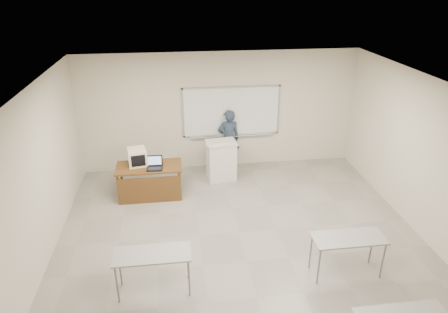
{
  "coord_description": "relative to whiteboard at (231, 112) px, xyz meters",
  "views": [
    {
      "loc": [
        -1.14,
        -5.59,
        4.67
      ],
      "look_at": [
        -0.12,
        2.2,
        1.07
      ],
      "focal_mm": 32.0,
      "sensor_mm": 36.0,
      "label": 1
    }
  ],
  "objects": [
    {
      "name": "crt_monitor",
      "position": [
        -2.32,
        -1.24,
        -0.55
      ],
      "size": [
        0.41,
        0.45,
        0.38
      ],
      "rotation": [
        0.0,
        0.0,
        0.17
      ],
      "color": "beige",
      "rests_on": "instructor_desk"
    },
    {
      "name": "podium",
      "position": [
        -0.36,
        -0.77,
        -0.98
      ],
      "size": [
        0.71,
        0.52,
        1.0
      ],
      "rotation": [
        0.0,
        0.0,
        0.1
      ],
      "color": "silver",
      "rests_on": "floor"
    },
    {
      "name": "laptop",
      "position": [
        -1.94,
        -1.49,
        -0.67
      ],
      "size": [
        0.35,
        0.32,
        0.26
      ],
      "rotation": [
        0.0,
        0.0,
        -0.03
      ],
      "color": "black",
      "rests_on": "instructor_desk"
    },
    {
      "name": "floor",
      "position": [
        -0.3,
        -3.97,
        -1.49
      ],
      "size": [
        7.0,
        8.0,
        0.01
      ],
      "primitive_type": "cube",
      "color": "gray",
      "rests_on": "ground"
    },
    {
      "name": "keyboard",
      "position": [
        -0.51,
        -0.89,
        -0.47
      ],
      "size": [
        0.49,
        0.26,
        0.03
      ],
      "primitive_type": "cube",
      "rotation": [
        0.0,
        0.0,
        0.23
      ],
      "color": "beige",
      "rests_on": "podium"
    },
    {
      "name": "student_desks",
      "position": [
        -0.3,
        -5.32,
        -0.81
      ],
      "size": [
        4.4,
        2.2,
        0.73
      ],
      "color": "#9B9C96",
      "rests_on": "floor"
    },
    {
      "name": "instructor_desk",
      "position": [
        -2.07,
        -1.48,
        -0.93
      ],
      "size": [
        1.46,
        0.73,
        0.75
      ],
      "rotation": [
        0.0,
        0.0,
        0.0
      ],
      "color": "brown",
      "rests_on": "floor"
    },
    {
      "name": "whiteboard",
      "position": [
        0.0,
        0.0,
        0.0
      ],
      "size": [
        2.48,
        0.1,
        1.31
      ],
      "color": "white",
      "rests_on": "floor"
    },
    {
      "name": "presenter",
      "position": [
        -0.08,
        -0.08,
        -0.7
      ],
      "size": [
        0.6,
        0.42,
        1.57
      ],
      "primitive_type": "imported",
      "rotation": [
        0.0,
        0.0,
        3.22
      ],
      "color": "black",
      "rests_on": "floor"
    },
    {
      "name": "mouse",
      "position": [
        -1.87,
        -1.32,
        -0.71
      ],
      "size": [
        0.12,
        0.09,
        0.04
      ],
      "primitive_type": "ellipsoid",
      "rotation": [
        0.0,
        0.0,
        -0.29
      ],
      "color": "#B2B5BA",
      "rests_on": "instructor_desk"
    }
  ]
}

